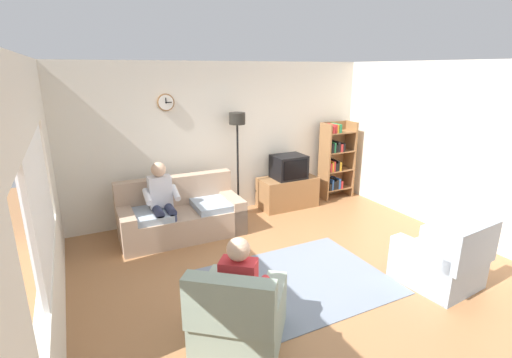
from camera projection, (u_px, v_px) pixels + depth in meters
ground_plane at (305, 275)px, 4.84m from camera, size 12.00×12.00×0.00m
back_wall_assembly at (226, 139)px, 6.73m from camera, size 6.20×0.17×2.70m
left_wall_assembly at (37, 216)px, 3.26m from camera, size 0.12×5.80×2.70m
right_wall at (465, 152)px, 5.68m from camera, size 0.12×5.80×2.70m
couch at (181, 216)px, 5.92m from camera, size 1.91×0.90×0.90m
tv_stand at (287, 192)px, 7.15m from camera, size 1.10×0.56×0.58m
tv at (289, 167)px, 6.98m from camera, size 0.60×0.49×0.44m
bookshelf at (335, 160)px, 7.56m from camera, size 0.68×0.36×1.55m
floor_lamp at (237, 136)px, 6.48m from camera, size 0.28×0.28×1.85m
armchair_near_window at (239, 317)px, 3.56m from camera, size 1.17×1.19×0.90m
armchair_near_bookshelf at (441, 262)px, 4.56m from camera, size 0.88×0.95×0.90m
area_rug at (298, 281)px, 4.68m from camera, size 2.20×1.70×0.01m
person_on_couch at (162, 199)px, 5.58m from camera, size 0.51×0.54×1.24m
person_in_left_armchair at (241, 283)px, 3.55m from camera, size 0.62×0.64×1.12m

